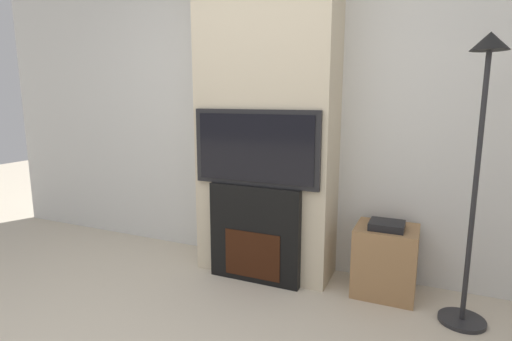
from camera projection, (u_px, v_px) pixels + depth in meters
The scene contains 6 objects.
wall_back at pixel (278, 101), 3.21m from camera, with size 6.00×0.06×2.70m.
chimney_breast at pixel (267, 101), 3.01m from camera, with size 1.05×0.40×2.70m.
fireplace at pixel (256, 233), 3.00m from camera, with size 0.71×0.15×0.74m.
television at pixel (256, 148), 2.88m from camera, with size 0.97×0.07×0.55m.
floor_lamp at pixel (479, 148), 2.28m from camera, with size 0.28×0.28×1.73m.
media_stand at pixel (385, 259), 2.81m from camera, with size 0.42×0.36×0.54m.
Camera 1 is at (1.16, -1.02, 1.38)m, focal length 28.00 mm.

